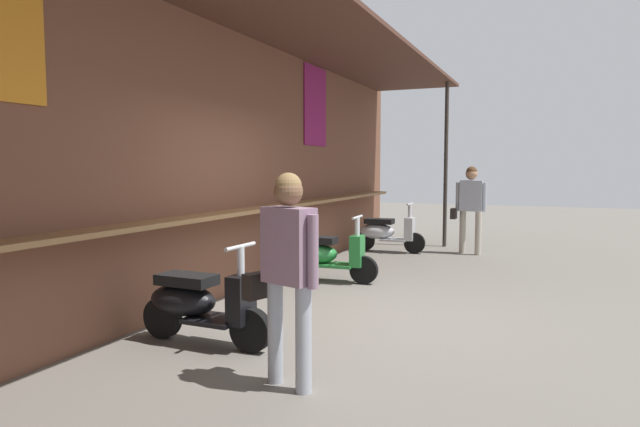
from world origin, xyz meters
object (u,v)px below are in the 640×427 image
object	(u,v)px
scooter_green	(325,255)
shopper_browsing	(287,259)
shopper_with_handbag	(470,201)
scooter_silver	(385,232)
scooter_black	(198,303)

from	to	relation	value
scooter_green	shopper_browsing	xyz separation A→B (m)	(-3.71, -1.23, 0.59)
shopper_with_handbag	scooter_green	bearing A→B (deg)	-25.38
shopper_browsing	scooter_silver	bearing A→B (deg)	-152.13
scooter_green	shopper_browsing	distance (m)	3.95
scooter_green	scooter_silver	size ratio (longest dim) A/B	1.00
scooter_green	shopper_with_handbag	world-z (taller)	shopper_with_handbag
scooter_green	scooter_black	bearing A→B (deg)	-93.59
scooter_black	shopper_with_handbag	xyz separation A→B (m)	(6.56, -1.55, 0.63)
scooter_silver	shopper_browsing	world-z (taller)	shopper_browsing
scooter_silver	shopper_browsing	size ratio (longest dim) A/B	0.87
scooter_black	scooter_green	xyz separation A→B (m)	(3.11, -0.00, 0.00)
shopper_with_handbag	scooter_silver	bearing A→B (deg)	-77.18
scooter_silver	shopper_with_handbag	world-z (taller)	shopper_with_handbag
scooter_black	shopper_with_handbag	bearing A→B (deg)	78.36
scooter_black	shopper_with_handbag	distance (m)	6.77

